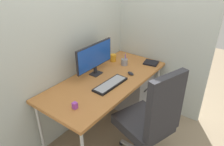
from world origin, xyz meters
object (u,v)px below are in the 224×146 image
at_px(filing_cabinet, 131,89).
at_px(office_chair, 150,119).
at_px(mouse, 131,73).
at_px(notebook, 151,63).
at_px(keyboard, 110,84).
at_px(coffee_mug, 113,58).
at_px(pen_holder, 124,62).
at_px(monitor, 95,57).
at_px(desk_clamp_accessory, 75,106).

bearing_deg(filing_cabinet, office_chair, -138.46).
bearing_deg(mouse, notebook, 10.02).
distance_m(keyboard, coffee_mug, 0.65).
bearing_deg(pen_holder, keyboard, -162.71).
bearing_deg(coffee_mug, keyboard, -146.53).
bearing_deg(notebook, monitor, 137.41).
distance_m(mouse, notebook, 0.43).
xyz_separation_m(filing_cabinet, coffee_mug, (-0.15, 0.23, 0.51)).
xyz_separation_m(monitor, coffee_mug, (0.43, 0.04, -0.18)).
distance_m(coffee_mug, desk_clamp_accessory, 1.13).
distance_m(mouse, pen_holder, 0.28).
bearing_deg(pen_holder, desk_clamp_accessory, -172.08).
bearing_deg(desk_clamp_accessory, coffee_mug, 17.52).
bearing_deg(desk_clamp_accessory, monitor, 24.63).
xyz_separation_m(filing_cabinet, pen_holder, (-0.16, 0.03, 0.50)).
relative_size(keyboard, coffee_mug, 4.09).
bearing_deg(coffee_mug, pen_holder, -92.64).
height_order(filing_cabinet, mouse, mouse).
bearing_deg(notebook, desk_clamp_accessory, 163.93).
height_order(pen_holder, desk_clamp_accessory, pen_holder).
height_order(filing_cabinet, keyboard, keyboard).
relative_size(office_chair, coffee_mug, 10.36).
height_order(office_chair, desk_clamp_accessory, office_chair).
height_order(mouse, coffee_mug, coffee_mug).
bearing_deg(desk_clamp_accessory, filing_cabinet, 5.31).
distance_m(office_chair, mouse, 0.69).
distance_m(monitor, desk_clamp_accessory, 0.74).
bearing_deg(pen_holder, monitor, 160.88).
bearing_deg(mouse, filing_cabinet, 45.24).
relative_size(keyboard, notebook, 2.53).
height_order(monitor, keyboard, monitor).
relative_size(mouse, coffee_mug, 0.86).
bearing_deg(keyboard, mouse, -7.89).
xyz_separation_m(filing_cabinet, keyboard, (-0.69, -0.13, 0.47)).
bearing_deg(keyboard, pen_holder, 17.29).
bearing_deg(filing_cabinet, keyboard, -169.30).
relative_size(office_chair, monitor, 1.95).
height_order(office_chair, monitor, office_chair).
bearing_deg(desk_clamp_accessory, pen_holder, 7.92).
distance_m(notebook, desk_clamp_accessory, 1.32).
xyz_separation_m(pen_holder, desk_clamp_accessory, (-1.07, -0.15, -0.01)).
bearing_deg(office_chair, coffee_mug, 55.57).
distance_m(filing_cabinet, mouse, 0.61).
xyz_separation_m(pen_holder, coffee_mug, (0.01, 0.19, 0.01)).
height_order(filing_cabinet, monitor, monitor).
height_order(monitor, coffee_mug, monitor).
distance_m(office_chair, coffee_mug, 1.13).
bearing_deg(office_chair, monitor, 77.34).
bearing_deg(mouse, keyboard, -170.37).
relative_size(office_chair, filing_cabinet, 1.97).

